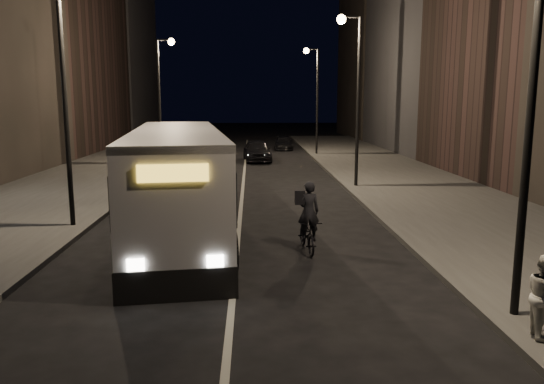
{
  "coord_description": "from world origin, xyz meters",
  "views": [
    {
      "loc": [
        0.44,
        -13.69,
        4.31
      ],
      "look_at": [
        1.07,
        2.5,
        1.5
      ],
      "focal_mm": 35.0,
      "sensor_mm": 36.0,
      "label": 1
    }
  ],
  "objects": [
    {
      "name": "car_far",
      "position": [
        3.31,
        33.19,
        0.57
      ],
      "size": [
        1.71,
        3.95,
        1.13
      ],
      "primitive_type": "imported",
      "rotation": [
        0.0,
        0.0,
        -0.03
      ],
      "color": "black",
      "rests_on": "ground"
    },
    {
      "name": "city_bus",
      "position": [
        -1.97,
        3.48,
        1.84
      ],
      "size": [
        4.19,
        12.78,
        3.39
      ],
      "rotation": [
        0.0,
        0.0,
        0.13
      ],
      "color": "silver",
      "rests_on": "ground"
    },
    {
      "name": "sidewalk_right",
      "position": [
        8.5,
        14.0,
        0.08
      ],
      "size": [
        7.0,
        70.0,
        0.16
      ],
      "primitive_type": "cube",
      "color": "#393937",
      "rests_on": "ground"
    },
    {
      "name": "ground",
      "position": [
        0.0,
        0.0,
        0.0
      ],
      "size": [
        180.0,
        180.0,
        0.0
      ],
      "primitive_type": "plane",
      "color": "black",
      "rests_on": "ground"
    },
    {
      "name": "streetlight_right_far",
      "position": [
        5.33,
        28.0,
        5.36
      ],
      "size": [
        1.2,
        0.44,
        8.12
      ],
      "color": "black",
      "rests_on": "sidewalk_right"
    },
    {
      "name": "streetlight_left_far",
      "position": [
        -5.33,
        22.0,
        5.36
      ],
      "size": [
        1.2,
        0.44,
        8.12
      ],
      "color": "black",
      "rests_on": "sidewalk_left"
    },
    {
      "name": "building_row_left",
      "position": [
        -16.0,
        28.5,
        11.0
      ],
      "size": [
        8.0,
        61.0,
        22.0
      ],
      "primitive_type": "cube",
      "color": "black",
      "rests_on": "ground"
    },
    {
      "name": "cyclist_on_bicycle",
      "position": [
        2.04,
        1.04,
        0.69
      ],
      "size": [
        0.81,
        1.86,
        2.08
      ],
      "rotation": [
        0.0,
        0.0,
        0.1
      ],
      "color": "black",
      "rests_on": "ground"
    },
    {
      "name": "sidewalk_left",
      "position": [
        -8.5,
        14.0,
        0.08
      ],
      "size": [
        7.0,
        70.0,
        0.16
      ],
      "primitive_type": "cube",
      "color": "#393937",
      "rests_on": "ground"
    },
    {
      "name": "streetlight_right_near",
      "position": [
        5.33,
        -4.0,
        5.36
      ],
      "size": [
        1.2,
        0.44,
        8.12
      ],
      "color": "black",
      "rests_on": "sidewalk_right"
    },
    {
      "name": "car_near",
      "position": [
        0.84,
        24.08,
        0.77
      ],
      "size": [
        2.16,
        4.65,
        1.54
      ],
      "primitive_type": "imported",
      "rotation": [
        0.0,
        0.0,
        0.08
      ],
      "color": "black",
      "rests_on": "ground"
    },
    {
      "name": "streetlight_right_mid",
      "position": [
        5.33,
        12.0,
        5.36
      ],
      "size": [
        1.2,
        0.44,
        8.12
      ],
      "color": "black",
      "rests_on": "sidewalk_right"
    },
    {
      "name": "streetlight_left_near",
      "position": [
        -5.33,
        4.0,
        5.36
      ],
      "size": [
        1.2,
        0.44,
        8.12
      ],
      "color": "black",
      "rests_on": "sidewalk_left"
    },
    {
      "name": "car_mid",
      "position": [
        -2.38,
        22.87,
        0.63
      ],
      "size": [
        1.63,
        3.89,
        1.25
      ],
      "primitive_type": "imported",
      "rotation": [
        0.0,
        0.0,
        3.06
      ],
      "color": "#403F42",
      "rests_on": "ground"
    },
    {
      "name": "building_row_right",
      "position": [
        16.0,
        27.5,
        10.5
      ],
      "size": [
        8.0,
        61.0,
        21.0
      ],
      "primitive_type": "cube",
      "color": "black",
      "rests_on": "ground"
    }
  ]
}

